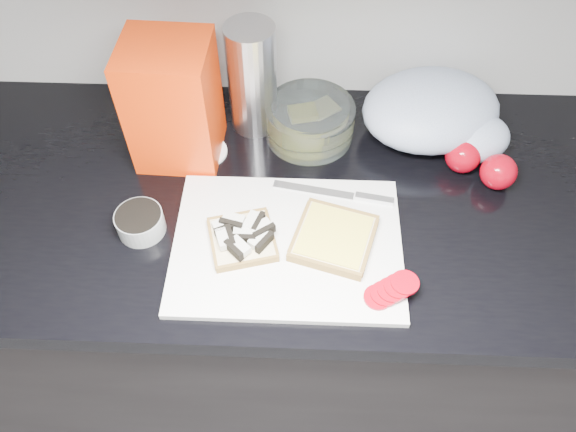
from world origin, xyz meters
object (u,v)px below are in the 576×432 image
object	(u,v)px
glass_bowl	(310,121)
bread_bag	(173,103)
steel_canister	(252,79)
cutting_board	(287,245)

from	to	relation	value
glass_bowl	bread_bag	distance (m)	0.27
bread_bag	steel_canister	bearing A→B (deg)	33.64
cutting_board	steel_canister	distance (m)	0.34
glass_bowl	steel_canister	distance (m)	0.14
steel_canister	bread_bag	bearing A→B (deg)	-148.65
cutting_board	glass_bowl	distance (m)	0.29
bread_bag	steel_canister	distance (m)	0.16
cutting_board	glass_bowl	xyz separation A→B (m)	(0.03, 0.28, 0.03)
glass_bowl	steel_canister	bearing A→B (deg)	164.47
cutting_board	glass_bowl	bearing A→B (deg)	83.05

